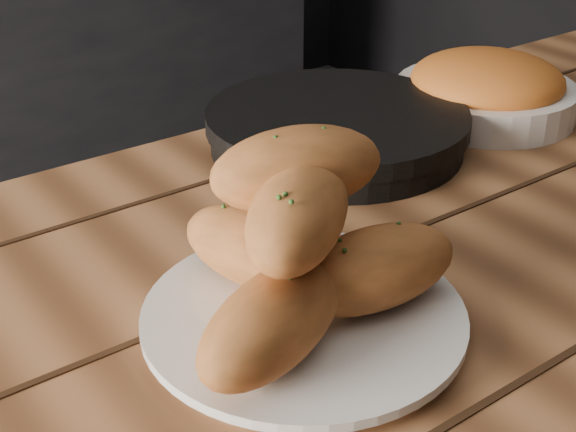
# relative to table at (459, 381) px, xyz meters

# --- Properties ---
(table) EXTENTS (1.58, 0.86, 0.75)m
(table) POSITION_rel_table_xyz_m (0.00, 0.00, 0.00)
(table) COLOR #9D643A
(table) RESTS_ON ground
(plate) EXTENTS (0.25, 0.25, 0.02)m
(plate) POSITION_rel_table_xyz_m (-0.14, 0.04, 0.11)
(plate) COLOR white
(plate) RESTS_ON table
(bread_rolls) EXTENTS (0.25, 0.22, 0.13)m
(bread_rolls) POSITION_rel_table_xyz_m (-0.15, 0.04, 0.17)
(bread_rolls) COLOR #C26C36
(bread_rolls) RESTS_ON plate
(skillet) EXTENTS (0.43, 0.30, 0.05)m
(skillet) POSITION_rel_table_xyz_m (0.10, 0.29, 0.12)
(skillet) COLOR black
(skillet) RESTS_ON table
(bowl) EXTENTS (0.22, 0.22, 0.08)m
(bowl) POSITION_rel_table_xyz_m (0.31, 0.26, 0.13)
(bowl) COLOR white
(bowl) RESTS_ON table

